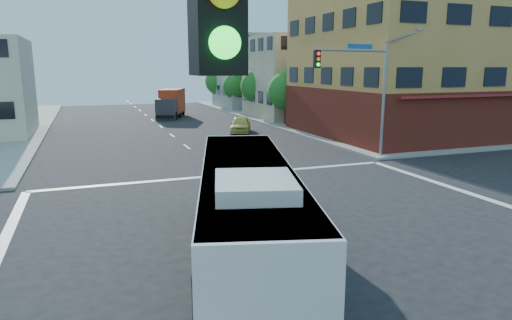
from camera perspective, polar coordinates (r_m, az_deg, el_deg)
name	(u,v)px	position (r m, az deg, el deg)	size (l,w,h in m)	color
ground	(303,236)	(15.84, 5.88, -9.43)	(120.00, 120.00, 0.00)	black
sidewalk_ne	(426,111)	(63.96, 20.45, 5.81)	(50.00, 50.00, 0.15)	gray
corner_building_ne	(422,64)	(41.40, 20.02, 11.18)	(18.10, 15.44, 14.00)	#C48846
building_east_near	(306,77)	(52.80, 6.29, 10.22)	(12.06, 10.06, 9.00)	#BDAF90
building_east_far	(262,72)	(65.61, 0.73, 10.97)	(12.06, 10.06, 10.00)	gray
signal_mast_ne	(363,79)	(28.57, 13.18, 9.89)	(7.91, 1.13, 8.07)	gray
street_tree_a	(287,89)	(45.18, 3.90, 8.89)	(3.60, 3.60, 5.53)	#3B2515
street_tree_b	(258,84)	(52.57, 0.28, 9.46)	(3.80, 3.80, 5.79)	#3B2515
street_tree_c	(237,84)	(60.13, -2.45, 9.43)	(3.40, 3.40, 5.29)	#3B2515
street_tree_d	(220,80)	(67.77, -4.57, 10.00)	(4.00, 4.00, 6.03)	#3B2515
transit_bus	(247,214)	(12.81, -1.14, -6.74)	(5.36, 11.54, 3.35)	black
box_truck	(171,104)	(53.02, -10.57, 6.90)	(4.48, 7.35, 3.19)	#2A2B2F
parked_car	(241,124)	(40.18, -1.94, 4.48)	(1.70, 4.23, 1.44)	#D2C15A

